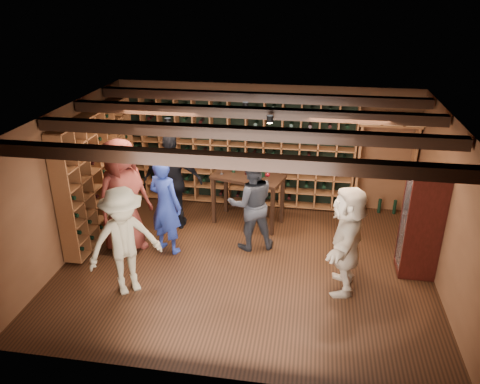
% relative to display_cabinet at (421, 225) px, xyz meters
% --- Properties ---
extents(ground, '(6.00, 6.00, 0.00)m').
position_rel_display_cabinet_xyz_m(ground, '(-2.71, -0.20, -0.86)').
color(ground, '#341B0E').
rests_on(ground, ground).
extents(room_shell, '(6.00, 6.00, 6.00)m').
position_rel_display_cabinet_xyz_m(room_shell, '(-2.71, -0.15, 1.56)').
color(room_shell, brown).
rests_on(room_shell, ground).
extents(wine_rack_back, '(4.65, 0.30, 2.20)m').
position_rel_display_cabinet_xyz_m(wine_rack_back, '(-3.24, 2.13, 0.29)').
color(wine_rack_back, brown).
rests_on(wine_rack_back, ground).
extents(wine_rack_left, '(0.30, 2.65, 2.20)m').
position_rel_display_cabinet_xyz_m(wine_rack_left, '(-5.54, 0.62, 0.29)').
color(wine_rack_left, brown).
rests_on(wine_rack_left, ground).
extents(crate_shelf, '(1.20, 0.32, 2.07)m').
position_rel_display_cabinet_xyz_m(crate_shelf, '(-0.31, 2.12, 0.71)').
color(crate_shelf, brown).
rests_on(crate_shelf, ground).
extents(display_cabinet, '(0.55, 0.50, 1.75)m').
position_rel_display_cabinet_xyz_m(display_cabinet, '(0.00, 0.00, 0.00)').
color(display_cabinet, '#3A0F0B').
rests_on(display_cabinet, ground).
extents(man_blue_shirt, '(0.74, 0.62, 1.72)m').
position_rel_display_cabinet_xyz_m(man_blue_shirt, '(-4.13, 0.03, 0.01)').
color(man_blue_shirt, navy).
rests_on(man_blue_shirt, ground).
extents(man_grey_suit, '(0.98, 0.87, 1.69)m').
position_rel_display_cabinet_xyz_m(man_grey_suit, '(-2.71, 0.37, -0.01)').
color(man_grey_suit, black).
rests_on(man_grey_suit, ground).
extents(guest_red_floral, '(1.07, 1.17, 2.01)m').
position_rel_display_cabinet_xyz_m(guest_red_floral, '(-4.84, -0.02, 0.15)').
color(guest_red_floral, maroon).
rests_on(guest_red_floral, ground).
extents(guest_woman_black, '(1.13, 0.56, 1.87)m').
position_rel_display_cabinet_xyz_m(guest_woman_black, '(-4.25, 0.89, 0.08)').
color(guest_woman_black, black).
rests_on(guest_woman_black, ground).
extents(guest_khaki, '(1.25, 1.18, 1.70)m').
position_rel_display_cabinet_xyz_m(guest_khaki, '(-4.36, -1.20, -0.01)').
color(guest_khaki, gray).
rests_on(guest_khaki, ground).
extents(guest_beige, '(0.65, 1.60, 1.69)m').
position_rel_display_cabinet_xyz_m(guest_beige, '(-1.16, -0.62, -0.01)').
color(guest_beige, '#C1AB8E').
rests_on(guest_beige, ground).
extents(tasting_table, '(1.43, 0.97, 1.27)m').
position_rel_display_cabinet_xyz_m(tasting_table, '(-2.90, 1.27, 0.00)').
color(tasting_table, black).
rests_on(tasting_table, ground).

